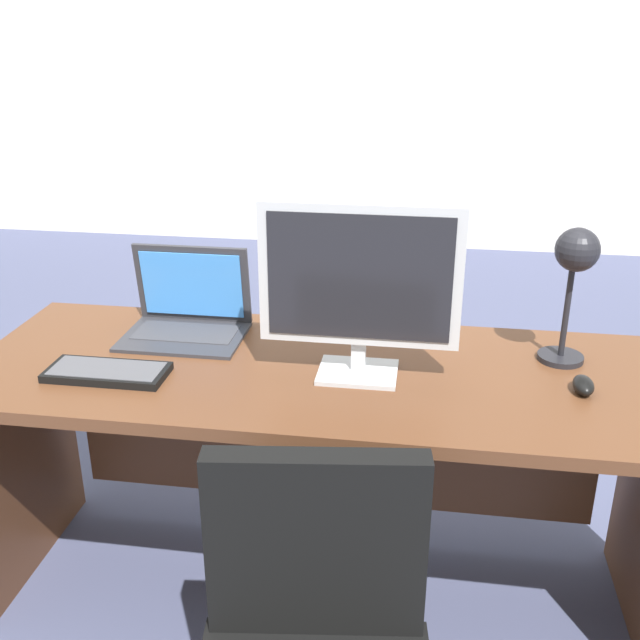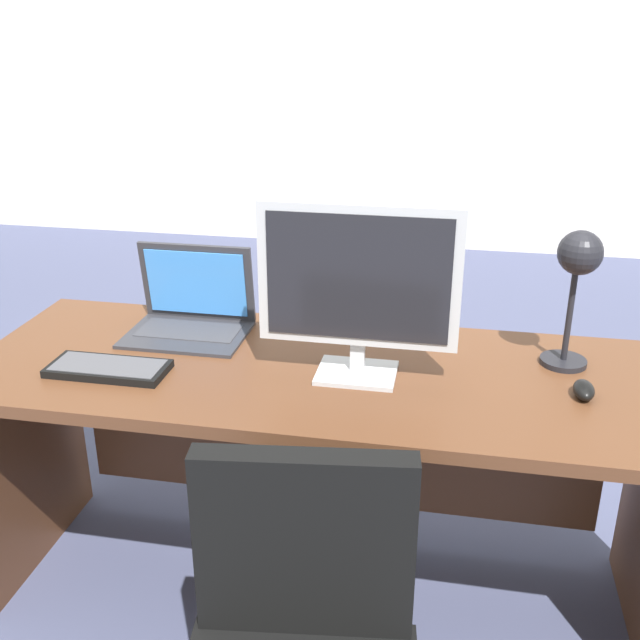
{
  "view_description": "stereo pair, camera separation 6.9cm",
  "coord_description": "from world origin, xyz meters",
  "px_view_note": "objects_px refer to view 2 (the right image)",
  "views": [
    {
      "loc": [
        0.26,
        -1.7,
        1.57
      ],
      "look_at": [
        0.0,
        0.03,
        0.85
      ],
      "focal_mm": 41.29,
      "sensor_mm": 36.0,
      "label": 1
    },
    {
      "loc": [
        0.33,
        -1.69,
        1.57
      ],
      "look_at": [
        0.0,
        0.03,
        0.85
      ],
      "focal_mm": 41.29,
      "sensor_mm": 36.0,
      "label": 2
    }
  ],
  "objects_px": {
    "desk": "(321,429)",
    "mouse": "(584,390)",
    "keyboard": "(108,368)",
    "laptop": "(193,304)",
    "desk_lamp": "(577,271)",
    "monitor": "(359,282)"
  },
  "relations": [
    {
      "from": "desk",
      "to": "laptop",
      "type": "relative_size",
      "value": 5.42
    },
    {
      "from": "monitor",
      "to": "mouse",
      "type": "bearing_deg",
      "value": -1.44
    },
    {
      "from": "laptop",
      "to": "desk",
      "type": "bearing_deg",
      "value": -18.98
    },
    {
      "from": "keyboard",
      "to": "desk_lamp",
      "type": "bearing_deg",
      "value": 12.07
    },
    {
      "from": "laptop",
      "to": "desk_lamp",
      "type": "height_order",
      "value": "desk_lamp"
    },
    {
      "from": "desk",
      "to": "laptop",
      "type": "xyz_separation_m",
      "value": [
        -0.41,
        0.14,
        0.29
      ]
    },
    {
      "from": "desk",
      "to": "keyboard",
      "type": "relative_size",
      "value": 6.0
    },
    {
      "from": "keyboard",
      "to": "monitor",
      "type": "bearing_deg",
      "value": 9.31
    },
    {
      "from": "desk",
      "to": "mouse",
      "type": "distance_m",
      "value": 0.7
    },
    {
      "from": "monitor",
      "to": "laptop",
      "type": "distance_m",
      "value": 0.58
    },
    {
      "from": "desk",
      "to": "keyboard",
      "type": "distance_m",
      "value": 0.6
    },
    {
      "from": "desk",
      "to": "monitor",
      "type": "bearing_deg",
      "value": -35.88
    },
    {
      "from": "desk",
      "to": "keyboard",
      "type": "xyz_separation_m",
      "value": [
        -0.52,
        -0.18,
        0.22
      ]
    },
    {
      "from": "monitor",
      "to": "mouse",
      "type": "distance_m",
      "value": 0.6
    },
    {
      "from": "laptop",
      "to": "desk_lamp",
      "type": "xyz_separation_m",
      "value": [
        1.04,
        -0.07,
        0.19
      ]
    },
    {
      "from": "keyboard",
      "to": "mouse",
      "type": "distance_m",
      "value": 1.18
    },
    {
      "from": "laptop",
      "to": "keyboard",
      "type": "bearing_deg",
      "value": -109.89
    },
    {
      "from": "desk",
      "to": "monitor",
      "type": "relative_size",
      "value": 3.71
    },
    {
      "from": "desk",
      "to": "desk_lamp",
      "type": "distance_m",
      "value": 0.8
    },
    {
      "from": "monitor",
      "to": "laptop",
      "type": "xyz_separation_m",
      "value": [
        -0.51,
        0.22,
        -0.18
      ]
    },
    {
      "from": "desk",
      "to": "mouse",
      "type": "bearing_deg",
      "value": -7.87
    },
    {
      "from": "laptop",
      "to": "keyboard",
      "type": "height_order",
      "value": "laptop"
    }
  ]
}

